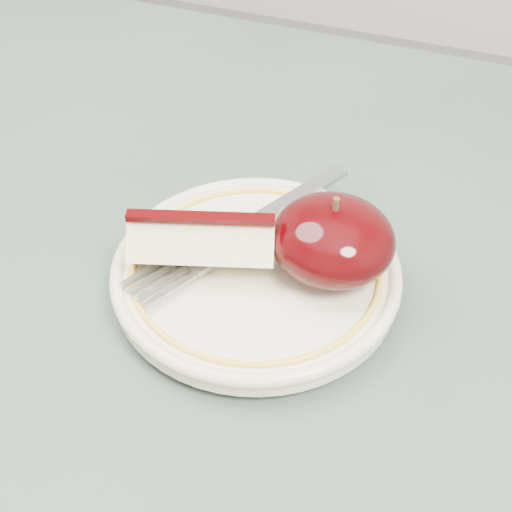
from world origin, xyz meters
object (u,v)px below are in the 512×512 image
(fork, at_px, (241,231))
(apple_half, at_px, (332,240))
(table, at_px, (126,444))
(plate, at_px, (256,272))

(fork, bearing_deg, apple_half, -70.94)
(table, distance_m, apple_half, 0.20)
(table, distance_m, plate, 0.15)
(plate, bearing_deg, table, -123.46)
(table, xyz_separation_m, apple_half, (0.10, 0.11, 0.13))
(plate, xyz_separation_m, apple_half, (0.04, 0.02, 0.03))
(table, relative_size, plate, 4.87)
(table, height_order, apple_half, apple_half)
(table, height_order, plate, plate)
(plate, bearing_deg, fork, 129.27)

